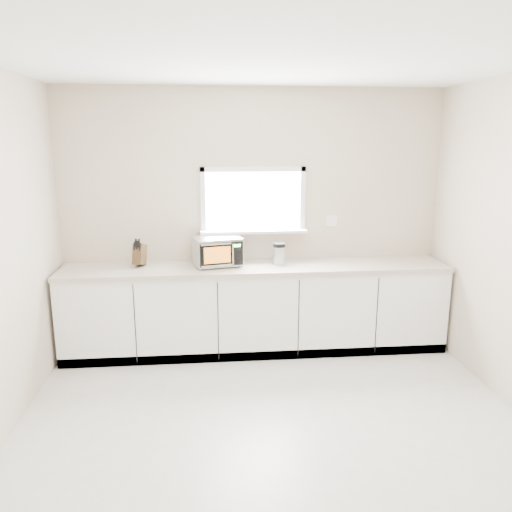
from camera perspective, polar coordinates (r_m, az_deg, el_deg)
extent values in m
plane|color=beige|center=(3.92, 2.52, -20.54)|extent=(4.00, 4.00, 0.00)
cube|color=#B2A68E|center=(5.31, -0.34, 4.25)|extent=(4.00, 0.02, 2.70)
cube|color=white|center=(5.27, -0.33, 6.37)|extent=(1.00, 0.02, 0.60)
cube|color=white|center=(5.25, -0.26, 2.82)|extent=(1.12, 0.16, 0.03)
cube|color=white|center=(5.22, -0.32, 9.90)|extent=(1.10, 0.04, 0.05)
cube|color=white|center=(5.30, -0.31, 2.86)|extent=(1.10, 0.04, 0.05)
cube|color=white|center=(5.23, -6.08, 6.25)|extent=(0.05, 0.04, 0.70)
cube|color=white|center=(5.33, 5.36, 6.39)|extent=(0.05, 0.04, 0.70)
cube|color=white|center=(5.45, 8.63, 4.01)|extent=(0.12, 0.01, 0.12)
cube|color=white|center=(5.24, -0.03, -6.14)|extent=(3.92, 0.60, 0.88)
cube|color=#B9AD98|center=(5.10, -0.02, -1.29)|extent=(3.92, 0.64, 0.04)
cylinder|color=black|center=(4.95, -6.18, -1.50)|extent=(0.02, 0.02, 0.01)
cylinder|color=black|center=(5.20, -6.83, -0.78)|extent=(0.02, 0.02, 0.01)
cylinder|color=black|center=(5.04, -1.94, -1.16)|extent=(0.02, 0.02, 0.01)
cylinder|color=black|center=(5.29, -2.79, -0.47)|extent=(0.02, 0.02, 0.01)
cube|color=#B6B8BE|center=(5.08, -4.46, 0.59)|extent=(0.52, 0.44, 0.27)
cube|color=black|center=(4.91, -3.94, 0.16)|extent=(0.43, 0.11, 0.24)
cube|color=orange|center=(4.90, -4.44, 0.11)|extent=(0.26, 0.06, 0.16)
cylinder|color=silver|center=(4.92, -2.64, 0.19)|extent=(0.02, 0.02, 0.21)
cube|color=black|center=(4.95, -2.20, 0.28)|extent=(0.11, 0.03, 0.23)
cube|color=#19FF33|center=(4.93, -2.19, 1.19)|extent=(0.08, 0.02, 0.03)
cube|color=silver|center=(5.05, -4.48, 2.14)|extent=(0.52, 0.44, 0.01)
cube|color=#443118|center=(5.18, -13.16, 0.18)|extent=(0.14, 0.22, 0.24)
cube|color=black|center=(5.12, -13.71, 1.15)|extent=(0.02, 0.04, 0.09)
cube|color=black|center=(5.11, -13.42, 1.24)|extent=(0.02, 0.04, 0.09)
cube|color=black|center=(5.10, -13.11, 1.02)|extent=(0.02, 0.04, 0.09)
cube|color=black|center=(5.11, -13.58, 1.45)|extent=(0.02, 0.04, 0.09)
cube|color=black|center=(5.10, -13.23, 1.45)|extent=(0.02, 0.04, 0.09)
cylinder|color=brown|center=(5.28, -5.58, 1.23)|extent=(0.34, 0.08, 0.33)
cylinder|color=#B6B8BE|center=(5.12, 2.64, 0.05)|extent=(0.17, 0.17, 0.18)
cylinder|color=black|center=(5.10, 2.65, 1.30)|extent=(0.16, 0.16, 0.04)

